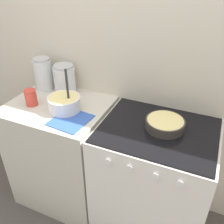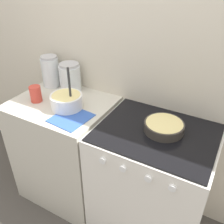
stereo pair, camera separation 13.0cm
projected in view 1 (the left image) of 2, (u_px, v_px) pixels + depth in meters
The scene contains 9 objects.
wall_back at pixel (121, 58), 1.76m from camera, with size 4.51×0.05×2.40m.
countertop_cabinet at pixel (64, 153), 2.03m from camera, with size 0.71×0.59×0.90m.
stove at pixel (152, 181), 1.77m from camera, with size 0.74×0.61×0.90m.
mixing_bowl at pixel (64, 103), 1.69m from camera, with size 0.22×0.22×0.31m.
baking_pan at pixel (165, 124), 1.53m from camera, with size 0.24×0.24×0.06m.
storage_jar_left at pixel (44, 76), 1.96m from camera, with size 0.14×0.14×0.25m.
storage_jar_middle at pixel (65, 81), 1.90m from camera, with size 0.16×0.16×0.22m.
tin_can at pixel (31, 97), 1.76m from camera, with size 0.08×0.08×0.12m.
recipe_page at pixel (71, 120), 1.62m from camera, with size 0.25×0.26×0.01m.
Camera 1 is at (0.62, -0.96, 1.81)m, focal length 40.00 mm.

